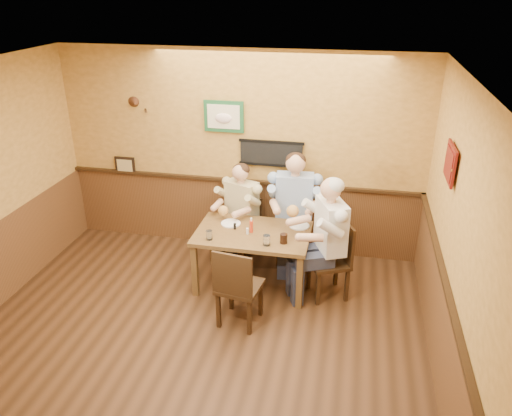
% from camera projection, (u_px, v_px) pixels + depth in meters
% --- Properties ---
extents(room, '(5.02, 5.03, 2.81)m').
position_uv_depth(room, '(195.00, 204.00, 4.60)').
color(room, '#331E0F').
rests_on(room, ground).
extents(dining_table, '(1.40, 0.90, 0.75)m').
position_uv_depth(dining_table, '(253.00, 238.00, 6.17)').
color(dining_table, brown).
rests_on(dining_table, ground).
extents(chair_back_left, '(0.52, 0.52, 0.87)m').
position_uv_depth(chair_back_left, '(242.00, 228.00, 6.90)').
color(chair_back_left, '#322010').
rests_on(chair_back_left, ground).
extents(chair_back_right, '(0.50, 0.50, 0.99)m').
position_uv_depth(chair_back_right, '(293.00, 229.00, 6.74)').
color(chair_back_right, '#322010').
rests_on(chair_back_right, ground).
extents(chair_right_end, '(0.59, 0.59, 0.97)m').
position_uv_depth(chair_right_end, '(329.00, 260.00, 6.02)').
color(chair_right_end, '#322010').
rests_on(chair_right_end, ground).
extents(chair_near_side, '(0.52, 0.52, 0.98)m').
position_uv_depth(chair_near_side, '(240.00, 284.00, 5.53)').
color(chair_near_side, '#322010').
rests_on(chair_near_side, ground).
extents(diner_tan_shirt, '(0.75, 0.75, 1.24)m').
position_uv_depth(diner_tan_shirt, '(242.00, 216.00, 6.82)').
color(diner_tan_shirt, beige).
rests_on(diner_tan_shirt, ground).
extents(diner_blue_polo, '(0.71, 0.71, 1.42)m').
position_uv_depth(diner_blue_polo, '(294.00, 215.00, 6.65)').
color(diner_blue_polo, '#87A1CB').
rests_on(diner_blue_polo, ground).
extents(diner_white_elder, '(0.85, 0.85, 1.39)m').
position_uv_depth(diner_white_elder, '(330.00, 245.00, 5.93)').
color(diner_white_elder, silver).
rests_on(diner_white_elder, ground).
extents(water_glass_left, '(0.09, 0.09, 0.12)m').
position_uv_depth(water_glass_left, '(209.00, 235.00, 5.93)').
color(water_glass_left, silver).
rests_on(water_glass_left, dining_table).
extents(water_glass_mid, '(0.09, 0.09, 0.13)m').
position_uv_depth(water_glass_mid, '(267.00, 240.00, 5.80)').
color(water_glass_mid, white).
rests_on(water_glass_mid, dining_table).
extents(cola_tumbler, '(0.11, 0.11, 0.12)m').
position_uv_depth(cola_tumbler, '(284.00, 239.00, 5.85)').
color(cola_tumbler, black).
rests_on(cola_tumbler, dining_table).
extents(hot_sauce_bottle, '(0.04, 0.04, 0.18)m').
position_uv_depth(hot_sauce_bottle, '(251.00, 226.00, 6.08)').
color(hot_sauce_bottle, red).
rests_on(hot_sauce_bottle, dining_table).
extents(salt_shaker, '(0.04, 0.04, 0.08)m').
position_uv_depth(salt_shaker, '(247.00, 231.00, 6.06)').
color(salt_shaker, silver).
rests_on(salt_shaker, dining_table).
extents(pepper_shaker, '(0.04, 0.04, 0.08)m').
position_uv_depth(pepper_shaker, '(235.00, 226.00, 6.18)').
color(pepper_shaker, black).
rests_on(pepper_shaker, dining_table).
extents(plate_far_left, '(0.32, 0.32, 0.02)m').
position_uv_depth(plate_far_left, '(231.00, 223.00, 6.32)').
color(plate_far_left, white).
rests_on(plate_far_left, dining_table).
extents(plate_far_right, '(0.26, 0.26, 0.02)m').
position_uv_depth(plate_far_right, '(299.00, 226.00, 6.26)').
color(plate_far_right, white).
rests_on(plate_far_right, dining_table).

